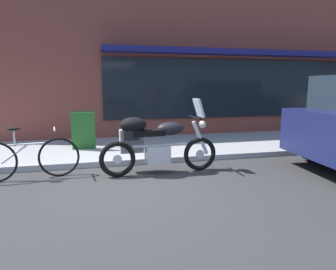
% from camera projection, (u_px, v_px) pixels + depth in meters
% --- Properties ---
extents(ground_plane, '(80.00, 80.00, 0.00)m').
position_uv_depth(ground_plane, '(121.00, 187.00, 4.93)').
color(ground_plane, '#333333').
extents(touring_motorcycle, '(2.26, 0.63, 1.41)m').
position_uv_depth(touring_motorcycle, '(153.00, 142.00, 5.58)').
color(touring_motorcycle, black).
rests_on(touring_motorcycle, ground_plane).
extents(parked_bicycle, '(1.74, 0.48, 0.95)m').
position_uv_depth(parked_bicycle, '(27.00, 158.00, 5.25)').
color(parked_bicycle, black).
rests_on(parked_bicycle, ground_plane).
extents(sandwich_board_sign, '(0.55, 0.41, 0.90)m').
position_uv_depth(sandwich_board_sign, '(84.00, 130.00, 7.23)').
color(sandwich_board_sign, '#1E511E').
rests_on(sandwich_board_sign, sidewalk_curb).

